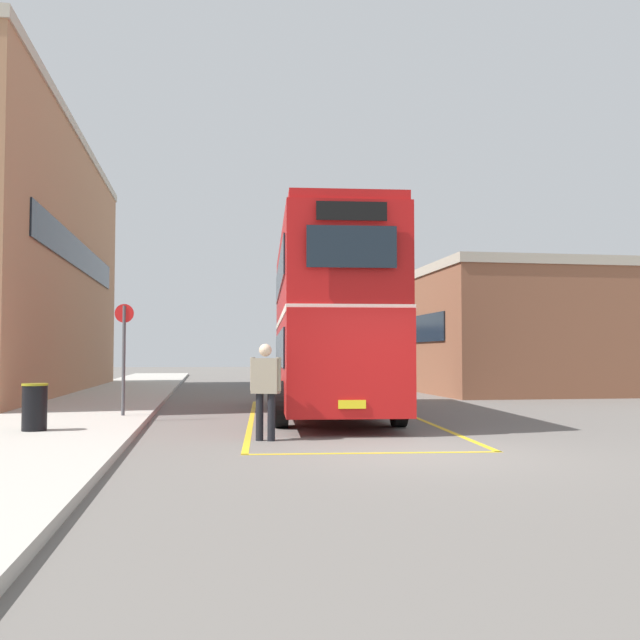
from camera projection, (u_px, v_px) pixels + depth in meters
The scene contains 10 objects.
ground_plane at pixel (297, 399), 25.45m from camera, with size 135.60×135.60×0.00m, color #66605B.
sidewalk_left at pixel (116, 395), 26.80m from camera, with size 4.00×57.60×0.14m, color #B2ADA3.
brick_building_left at pixel (1, 263), 27.62m from camera, with size 6.02×21.70×10.22m.
depot_building_right at pixel (497, 332), 32.36m from camera, with size 8.75×14.35×5.13m.
double_decker_bus at pixel (327, 318), 18.82m from camera, with size 3.42×10.88×4.75m.
single_deck_bus at pixel (313, 353), 38.60m from camera, with size 2.89×9.65×3.02m.
pedestrian_boarding at pixel (266, 384), 13.01m from camera, with size 0.55×0.40×1.76m.
litter_bin at pixel (35, 407), 13.39m from camera, with size 0.48×0.48×0.88m.
bus_stop_sign at pixel (124, 348), 16.82m from camera, with size 0.44×0.08×2.61m.
bay_marking_yellow at pixel (338, 421), 16.75m from camera, with size 5.19×13.04×0.01m.
Camera 1 is at (-3.21, -10.97, 1.56)m, focal length 40.25 mm.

